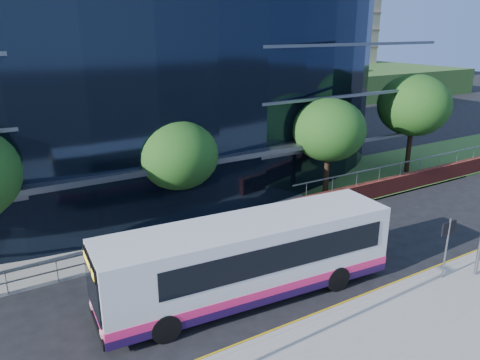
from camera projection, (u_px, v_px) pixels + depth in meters
ground at (340, 292)px, 19.73m from camera, size 200.00×200.00×0.00m
pavement_near at (444, 359)px, 15.65m from camera, size 80.00×8.00×0.15m
kerb at (357, 302)px, 18.89m from camera, size 80.00×0.25×0.16m
yellow_line_outer at (354, 301)px, 19.08m from camera, size 80.00×0.08×0.01m
yellow_line_inner at (351, 299)px, 19.20m from camera, size 80.00×0.08×0.01m
far_forecourt at (120, 230)px, 25.68m from camera, size 50.00×8.00×0.10m
grass_verge at (459, 155)px, 40.48m from camera, size 36.00×8.00×0.12m
glass_office at (95, 67)px, 32.18m from camera, size 44.00×23.10×16.00m
retaining_wall at (472, 166)px, 35.33m from camera, size 34.00×0.40×2.11m
guard_railings at (103, 255)px, 21.21m from camera, size 24.00×0.05×1.10m
apartment_block at (251, 24)px, 78.48m from camera, size 60.00×42.00×30.00m
street_sign at (448, 236)px, 19.99m from camera, size 0.85×0.09×2.80m
tree_far_b at (178, 155)px, 24.64m from camera, size 4.29×4.29×6.05m
tree_far_c at (329, 130)px, 29.07m from camera, size 4.62×4.62×6.51m
tree_far_d at (414, 105)px, 34.12m from camera, size 5.28×5.28×7.44m
tree_dist_e at (270, 74)px, 62.62m from camera, size 4.62×4.62×6.51m
tree_dist_f at (347, 70)px, 72.24m from camera, size 4.29×4.29×6.05m
city_bus at (251, 257)px, 18.95m from camera, size 12.46×3.74×3.33m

